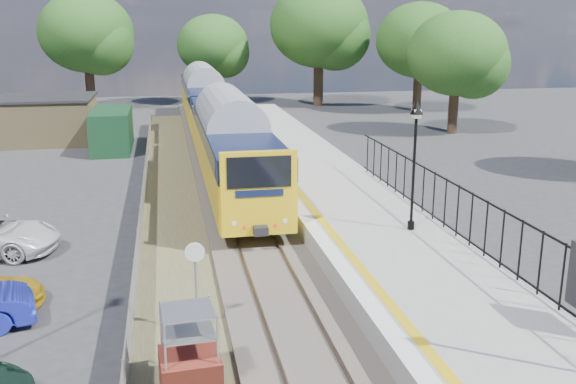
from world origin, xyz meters
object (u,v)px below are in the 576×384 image
object	(u,v)px
brick_plinth	(189,354)
speed_sign	(196,273)
victorian_lamp_north	(415,135)
train	(213,113)

from	to	relation	value
brick_plinth	speed_sign	bearing A→B (deg)	83.86
victorian_lamp_north	train	world-z (taller)	victorian_lamp_north
victorian_lamp_north	train	size ratio (longest dim) A/B	0.11
train	brick_plinth	xyz separation A→B (m)	(-2.81, -28.94, -1.34)
brick_plinth	victorian_lamp_north	bearing A→B (deg)	43.43
victorian_lamp_north	speed_sign	distance (m)	9.53
train	speed_sign	xyz separation A→B (m)	(-2.50, -26.10, -0.61)
victorian_lamp_north	speed_sign	size ratio (longest dim) A/B	1.78
brick_plinth	speed_sign	xyz separation A→B (m)	(0.31, 2.84, 0.73)
train	speed_sign	size ratio (longest dim) A/B	15.79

